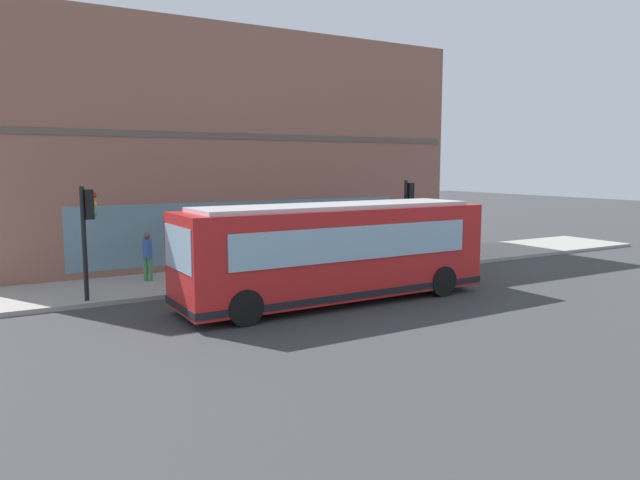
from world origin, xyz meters
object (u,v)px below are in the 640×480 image
object	(u,v)px
city_bus_nearside	(335,253)
pedestrian_by_light_pole	(147,253)
traffic_light_near_corner	(408,206)
pedestrian_walking_along_curb	(361,235)
traffic_light_down_block	(88,221)
pedestrian_near_hydrant	(440,238)
newspaper_vending_box	(247,269)
pedestrian_near_building_entrance	(414,237)
fire_hydrant	(365,260)

from	to	relation	value
city_bus_nearside	pedestrian_by_light_pole	world-z (taller)	city_bus_nearside
traffic_light_near_corner	pedestrian_walking_along_curb	distance (m)	3.01
traffic_light_down_block	city_bus_nearside	bearing A→B (deg)	-116.82
city_bus_nearside	traffic_light_near_corner	world-z (taller)	traffic_light_near_corner
traffic_light_down_block	pedestrian_near_hydrant	size ratio (longest dim) A/B	2.08
traffic_light_down_block	newspaper_vending_box	size ratio (longest dim) A/B	3.87
pedestrian_near_building_entrance	newspaper_vending_box	distance (m)	8.89
traffic_light_near_corner	pedestrian_near_building_entrance	distance (m)	2.68
fire_hydrant	pedestrian_by_light_pole	world-z (taller)	pedestrian_by_light_pole
traffic_light_down_block	pedestrian_walking_along_curb	size ratio (longest dim) A/B	1.95
fire_hydrant	pedestrian_walking_along_curb	size ratio (longest dim) A/B	0.41
traffic_light_near_corner	newspaper_vending_box	world-z (taller)	traffic_light_near_corner
traffic_light_down_block	pedestrian_near_hydrant	xyz separation A→B (m)	(0.70, -14.63, -1.47)
pedestrian_walking_along_curb	pedestrian_near_building_entrance	bearing A→B (deg)	-116.11
pedestrian_by_light_pole	pedestrian_walking_along_curb	distance (m)	9.58
traffic_light_down_block	newspaper_vending_box	xyz separation A→B (m)	(0.20, -5.26, -1.98)
pedestrian_walking_along_curb	newspaper_vending_box	xyz separation A→B (m)	(-2.59, 6.57, -0.58)
newspaper_vending_box	pedestrian_walking_along_curb	bearing A→B (deg)	-68.48
fire_hydrant	pedestrian_by_light_pole	size ratio (longest dim) A/B	0.42
fire_hydrant	pedestrian_walking_along_curb	bearing A→B (deg)	-30.35
pedestrian_near_hydrant	pedestrian_near_building_entrance	size ratio (longest dim) A/B	1.03
traffic_light_near_corner	fire_hydrant	xyz separation A→B (m)	(0.11, 2.03, -2.08)
pedestrian_walking_along_curb	pedestrian_by_light_pole	bearing A→B (deg)	93.77
pedestrian_near_building_entrance	pedestrian_near_hydrant	bearing A→B (deg)	-148.84
city_bus_nearside	traffic_light_down_block	world-z (taller)	traffic_light_down_block
traffic_light_down_block	newspaper_vending_box	bearing A→B (deg)	-87.81
pedestrian_walking_along_curb	pedestrian_near_building_entrance	world-z (taller)	pedestrian_walking_along_curb
traffic_light_down_block	pedestrian_walking_along_curb	world-z (taller)	traffic_light_down_block
city_bus_nearside	fire_hydrant	xyz separation A→B (m)	(3.69, -3.68, -1.04)
city_bus_nearside	pedestrian_near_building_entrance	size ratio (longest dim) A/B	6.20
pedestrian_by_light_pole	pedestrian_near_building_entrance	distance (m)	11.74
pedestrian_walking_along_curb	newspaper_vending_box	bearing A→B (deg)	111.52
pedestrian_walking_along_curb	newspaper_vending_box	distance (m)	7.08
traffic_light_down_block	fire_hydrant	size ratio (longest dim) A/B	4.71
pedestrian_by_light_pole	newspaper_vending_box	xyz separation A→B (m)	(-1.96, -2.99, -0.55)
traffic_light_down_block	pedestrian_near_building_entrance	distance (m)	14.19
city_bus_nearside	pedestrian_walking_along_curb	distance (m)	8.04
city_bus_nearside	pedestrian_near_hydrant	bearing A→B (deg)	-62.75
traffic_light_down_block	pedestrian_by_light_pole	xyz separation A→B (m)	(2.16, -2.27, -1.42)
traffic_light_near_corner	pedestrian_near_building_entrance	size ratio (longest dim) A/B	2.15
newspaper_vending_box	city_bus_nearside	bearing A→B (deg)	-158.20
newspaper_vending_box	pedestrian_near_hydrant	bearing A→B (deg)	-86.96
pedestrian_near_building_entrance	newspaper_vending_box	world-z (taller)	pedestrian_near_building_entrance
traffic_light_down_block	pedestrian_near_building_entrance	world-z (taller)	traffic_light_down_block
traffic_light_near_corner	pedestrian_by_light_pole	distance (m)	10.42
pedestrian_walking_along_curb	pedestrian_near_building_entrance	size ratio (longest dim) A/B	1.10
pedestrian_near_hydrant	pedestrian_walking_along_curb	xyz separation A→B (m)	(2.09, 2.80, 0.08)
traffic_light_down_block	pedestrian_by_light_pole	distance (m)	3.44
pedestrian_by_light_pole	pedestrian_near_building_entrance	bearing A→B (deg)	-92.14
pedestrian_by_light_pole	pedestrian_near_hydrant	distance (m)	12.44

